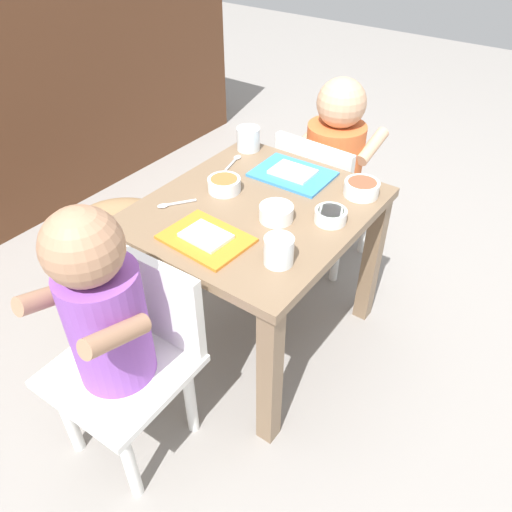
# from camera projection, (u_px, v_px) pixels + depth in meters

# --- Properties ---
(ground_plane) EXTENTS (7.00, 7.00, 0.00)m
(ground_plane) POSITION_uv_depth(u_px,v_px,m) (256.00, 332.00, 1.53)
(ground_plane) COLOR gray
(dining_table) EXTENTS (0.59, 0.52, 0.46)m
(dining_table) POSITION_uv_depth(u_px,v_px,m) (256.00, 233.00, 1.30)
(dining_table) COLOR #7A6047
(dining_table) RESTS_ON ground
(seated_child_left) EXTENTS (0.29, 0.29, 0.68)m
(seated_child_left) POSITION_uv_depth(u_px,v_px,m) (110.00, 316.00, 1.00)
(seated_child_left) COLOR white
(seated_child_left) RESTS_ON ground
(seated_child_right) EXTENTS (0.29, 0.29, 0.64)m
(seated_child_right) POSITION_uv_depth(u_px,v_px,m) (333.00, 156.00, 1.58)
(seated_child_right) COLOR white
(seated_child_right) RESTS_ON ground
(dog) EXTENTS (0.36, 0.37, 0.32)m
(dog) POSITION_uv_depth(u_px,v_px,m) (136.00, 222.00, 1.62)
(dog) COLOR olive
(dog) RESTS_ON ground
(food_tray_left) EXTENTS (0.15, 0.20, 0.02)m
(food_tray_left) POSITION_uv_depth(u_px,v_px,m) (206.00, 238.00, 1.13)
(food_tray_left) COLOR orange
(food_tray_left) RESTS_ON dining_table
(food_tray_right) EXTENTS (0.16, 0.21, 0.02)m
(food_tray_right) POSITION_uv_depth(u_px,v_px,m) (293.00, 174.00, 1.36)
(food_tray_right) COLOR #388CD8
(food_tray_right) RESTS_ON dining_table
(water_cup_left) EXTENTS (0.06, 0.06, 0.06)m
(water_cup_left) POSITION_uv_depth(u_px,v_px,m) (279.00, 252.00, 1.05)
(water_cup_left) COLOR white
(water_cup_left) RESTS_ON dining_table
(water_cup_right) EXTENTS (0.07, 0.07, 0.07)m
(water_cup_right) POSITION_uv_depth(u_px,v_px,m) (248.00, 140.00, 1.47)
(water_cup_right) COLOR white
(water_cup_right) RESTS_ON dining_table
(cereal_bowl_left_side) EXTENTS (0.09, 0.09, 0.04)m
(cereal_bowl_left_side) POSITION_uv_depth(u_px,v_px,m) (224.00, 184.00, 1.29)
(cereal_bowl_left_side) COLOR white
(cereal_bowl_left_side) RESTS_ON dining_table
(veggie_bowl_far) EXTENTS (0.08, 0.08, 0.03)m
(veggie_bowl_far) POSITION_uv_depth(u_px,v_px,m) (331.00, 215.00, 1.18)
(veggie_bowl_far) COLOR white
(veggie_bowl_far) RESTS_ON dining_table
(cereal_bowl_right_side) EXTENTS (0.09, 0.09, 0.04)m
(cereal_bowl_right_side) POSITION_uv_depth(u_px,v_px,m) (362.00, 188.00, 1.28)
(cereal_bowl_right_side) COLOR white
(cereal_bowl_right_side) RESTS_ON dining_table
(veggie_bowl_near) EXTENTS (0.08, 0.08, 0.04)m
(veggie_bowl_near) POSITION_uv_depth(u_px,v_px,m) (276.00, 212.00, 1.19)
(veggie_bowl_near) COLOR white
(veggie_bowl_near) RESTS_ON dining_table
(spoon_by_left_tray) EXTENTS (0.10, 0.04, 0.01)m
(spoon_by_left_tray) POSITION_uv_depth(u_px,v_px,m) (234.00, 161.00, 1.43)
(spoon_by_left_tray) COLOR silver
(spoon_by_left_tray) RESTS_ON dining_table
(spoon_by_right_tray) EXTENTS (0.09, 0.07, 0.01)m
(spoon_by_right_tray) POSITION_uv_depth(u_px,v_px,m) (173.00, 204.00, 1.25)
(spoon_by_right_tray) COLOR silver
(spoon_by_right_tray) RESTS_ON dining_table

